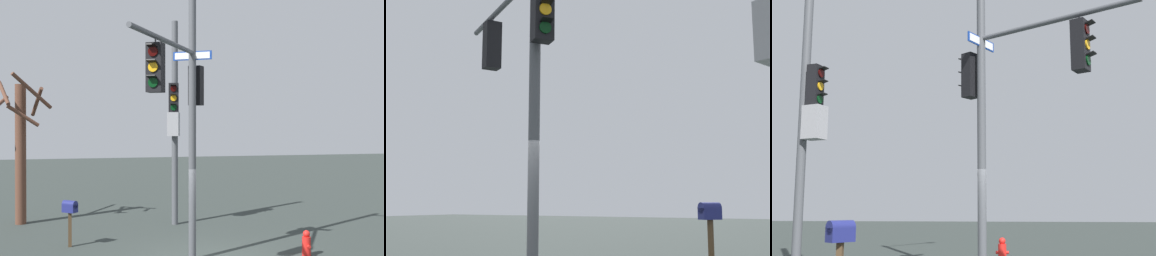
% 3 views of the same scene
% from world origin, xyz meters
% --- Properties ---
extents(main_signal_pole_assembly, '(3.94, 4.74, 9.89)m').
position_xyz_m(main_signal_pole_assembly, '(-0.26, 0.38, 5.38)').
color(main_signal_pole_assembly, '#4C4F54').
rests_on(main_signal_pole_assembly, ground).
extents(secondary_pole_assembly, '(0.77, 0.55, 7.55)m').
position_xyz_m(secondary_pole_assembly, '(4.71, -0.07, 3.92)').
color(secondary_pole_assembly, '#4C4F54').
rests_on(secondary_pole_assembly, ground).
extents(fire_hydrant, '(0.38, 0.24, 0.73)m').
position_xyz_m(fire_hydrant, '(-0.13, -2.94, 0.34)').
color(fire_hydrant, red).
rests_on(fire_hydrant, ground).
extents(mailbox, '(0.46, 0.49, 1.41)m').
position_xyz_m(mailbox, '(2.43, 3.60, 1.11)').
color(mailbox, '#4C3823').
rests_on(mailbox, ground).
extents(bare_tree_behind_pole, '(2.42, 2.45, 5.56)m').
position_xyz_m(bare_tree_behind_pole, '(6.21, 5.49, 2.93)').
color(bare_tree_behind_pole, brown).
rests_on(bare_tree_behind_pole, ground).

